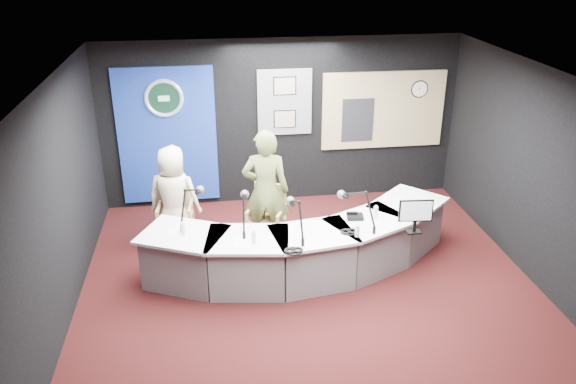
{
  "coord_description": "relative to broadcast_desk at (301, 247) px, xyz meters",
  "views": [
    {
      "loc": [
        -1.2,
        -6.26,
        4.29
      ],
      "look_at": [
        -0.2,
        0.8,
        1.1
      ],
      "focal_mm": 36.0,
      "sensor_mm": 36.0,
      "label": 1
    }
  ],
  "objects": [
    {
      "name": "desk_phone",
      "position": [
        0.74,
        0.03,
        0.4
      ],
      "size": [
        0.24,
        0.2,
        0.05
      ],
      "primitive_type": "cube",
      "rotation": [
        0.0,
        0.0,
        -0.13
      ],
      "color": "black",
      "rests_on": "broadcast_desk"
    },
    {
      "name": "boom_mic_d",
      "position": [
        0.72,
        -0.17,
        0.68
      ],
      "size": [
        0.44,
        0.65,
        0.6
      ],
      "primitive_type": null,
      "color": "black",
      "rests_on": "broadcast_desk"
    },
    {
      "name": "equipment_rack",
      "position": [
        1.35,
        2.39,
        1.03
      ],
      "size": [
        0.55,
        0.02,
        0.75
      ],
      "primitive_type": "cube",
      "color": "black",
      "rests_on": "booth_window_frame"
    },
    {
      "name": "boom_mic_c",
      "position": [
        -0.12,
        -0.32,
        0.68
      ],
      "size": [
        0.19,
        0.74,
        0.6
      ],
      "primitive_type": null,
      "color": "black",
      "rests_on": "broadcast_desk"
    },
    {
      "name": "wall_back",
      "position": [
        0.05,
        2.45,
        1.02
      ],
      "size": [
        6.0,
        0.02,
        2.8
      ],
      "primitive_type": "cube",
      "color": "black",
      "rests_on": "ground"
    },
    {
      "name": "agency_seal",
      "position": [
        -1.85,
        2.38,
        1.52
      ],
      "size": [
        0.63,
        0.07,
        0.63
      ],
      "primitive_type": "torus",
      "rotation": [
        1.57,
        0.0,
        0.0
      ],
      "color": "silver",
      "rests_on": "backdrop_panel"
    },
    {
      "name": "pinboard",
      "position": [
        0.1,
        2.42,
        1.38
      ],
      "size": [
        0.9,
        0.04,
        1.1
      ],
      "primitive_type": "cube",
      "color": "slate",
      "rests_on": "wall_back"
    },
    {
      "name": "framed_photo_upper",
      "position": [
        0.1,
        2.39,
        1.65
      ],
      "size": [
        0.34,
        0.02,
        0.27
      ],
      "primitive_type": "cube",
      "color": "gray",
      "rests_on": "pinboard"
    },
    {
      "name": "person_man",
      "position": [
        -1.73,
        1.01,
        0.41
      ],
      "size": [
        0.85,
        0.65,
        1.56
      ],
      "primitive_type": "imported",
      "rotation": [
        0.0,
        0.0,
        2.93
      ],
      "color": "beige",
      "rests_on": "ground"
    },
    {
      "name": "boom_mic_b",
      "position": [
        -0.77,
        -0.03,
        0.68
      ],
      "size": [
        0.18,
        0.74,
        0.6
      ],
      "primitive_type": null,
      "color": "black",
      "rests_on": "broadcast_desk"
    },
    {
      "name": "booth_glow",
      "position": [
        1.8,
        2.41,
        1.18
      ],
      "size": [
        2.0,
        0.02,
        1.2
      ],
      "primitive_type": "cube",
      "color": "beige",
      "rests_on": "booth_window_frame"
    },
    {
      "name": "person_woman",
      "position": [
        -0.41,
        0.71,
        0.55
      ],
      "size": [
        0.74,
        0.54,
        1.85
      ],
      "primitive_type": "imported",
      "rotation": [
        0.0,
        0.0,
        2.98
      ],
      "color": "#5D6736",
      "rests_on": "ground"
    },
    {
      "name": "booth_window_frame",
      "position": [
        1.8,
        2.42,
        1.18
      ],
      "size": [
        2.12,
        0.06,
        1.32
      ],
      "primitive_type": "cube",
      "color": "tan",
      "rests_on": "wall_back"
    },
    {
      "name": "wall_left",
      "position": [
        -2.95,
        -0.55,
        1.02
      ],
      "size": [
        0.02,
        6.0,
        2.8
      ],
      "primitive_type": "cube",
      "color": "black",
      "rests_on": "ground"
    },
    {
      "name": "armchair_right",
      "position": [
        -0.41,
        0.71,
        0.11
      ],
      "size": [
        0.72,
        0.72,
        0.97
      ],
      "primitive_type": null,
      "rotation": [
        0.0,
        0.0,
        -0.41
      ],
      "color": "tan",
      "rests_on": "ground"
    },
    {
      "name": "headphones_near",
      "position": [
        0.57,
        -0.37,
        0.39
      ],
      "size": [
        0.2,
        0.2,
        0.03
      ],
      "primitive_type": "torus",
      "color": "black",
      "rests_on": "broadcast_desk"
    },
    {
      "name": "broadcast_desk",
      "position": [
        0.0,
        0.0,
        0.0
      ],
      "size": [
        4.5,
        1.9,
        0.75
      ],
      "primitive_type": null,
      "color": "silver",
      "rests_on": "ground"
    },
    {
      "name": "backdrop_panel",
      "position": [
        -1.85,
        2.42,
        0.88
      ],
      "size": [
        1.6,
        0.05,
        2.3
      ],
      "primitive_type": "cube",
      "color": "navy",
      "rests_on": "wall_back"
    },
    {
      "name": "wall_front",
      "position": [
        0.05,
        -3.55,
        1.02
      ],
      "size": [
        6.0,
        0.02,
        2.8
      ],
      "primitive_type": "cube",
      "color": "black",
      "rests_on": "ground"
    },
    {
      "name": "ceiling",
      "position": [
        0.05,
        -0.55,
        2.42
      ],
      "size": [
        6.0,
        6.0,
        0.02
      ],
      "primitive_type": "cube",
      "color": "silver",
      "rests_on": "ground"
    },
    {
      "name": "boom_mic_a",
      "position": [
        -1.46,
        0.23,
        0.68
      ],
      "size": [
        0.38,
        0.68,
        0.6
      ],
      "primitive_type": null,
      "color": "black",
      "rests_on": "broadcast_desk"
    },
    {
      "name": "draped_jacket",
      "position": [
        -1.77,
        1.26,
        0.24
      ],
      "size": [
        0.51,
        0.14,
        0.7
      ],
      "primitive_type": "cube",
      "rotation": [
        0.0,
        0.0,
        -0.08
      ],
      "color": "slate",
      "rests_on": "armchair_left"
    },
    {
      "name": "framed_photo_lower",
      "position": [
        0.1,
        2.39,
        1.09
      ],
      "size": [
        0.34,
        0.02,
        0.27
      ],
      "primitive_type": "cube",
      "color": "gray",
      "rests_on": "pinboard"
    },
    {
      "name": "armchair_left",
      "position": [
        -1.73,
        1.01,
        0.07
      ],
      "size": [
        0.55,
        0.55,
        0.9
      ],
      "primitive_type": null,
      "rotation": [
        0.0,
        0.0,
        -0.08
      ],
      "color": "tan",
      "rests_on": "ground"
    },
    {
      "name": "headphones_far",
      "position": [
        -0.22,
        -0.75,
        0.39
      ],
      "size": [
        0.22,
        0.22,
        0.04
      ],
      "primitive_type": "torus",
      "color": "black",
      "rests_on": "broadcast_desk"
    },
    {
      "name": "paper_stack",
      "position": [
        -1.66,
        -0.04,
        0.38
      ],
      "size": [
        0.28,
        0.35,
        0.0
      ],
      "primitive_type": "cube",
      "rotation": [
        0.0,
        0.0,
        0.28
      ],
      "color": "white",
      "rests_on": "broadcast_desk"
    },
    {
      "name": "wall_right",
      "position": [
        3.05,
        -0.55,
        1.02
      ],
      "size": [
        0.02,
        6.0,
        2.8
      ],
      "primitive_type": "cube",
      "color": "black",
      "rests_on": "ground"
    },
    {
      "name": "wall_clock",
      "position": [
        2.4,
        2.39,
        1.52
      ],
      "size": [
        0.28,
        0.01,
        0.28
      ],
      "primitive_type": "cylinder",
      "rotation": [
        1.57,
        0.0,
        0.0
      ],
      "color": "white",
      "rests_on": "booth_window_frame"
    },
    {
      "name": "ground",
      "position": [
        0.05,
        -0.55,
        -0.38
      ],
      "size": [
        6.0,
        6.0,
        0.0
      ],
      "primitive_type": "plane",
      "color": "black",
      "rests_on": "ground"
    },
    {
      "name": "notepad",
      "position": [
        -0.81,
        -0.42,
        0.38
      ],
      "size": [
        0.3,
        0.37,
        0.0
      ],
      "primitive_type": "cube",
      "rotation": [
        0.0,
        0.0,
        -0.26
      ],
      "color": "white",
      "rests_on": "broadcast_desk"
    },
    {
      "name": "water_bottles",
      "position": [
        -0.02,
        -0.24,
        0.46
      ],
      "size": [
        3.14,
        0.55,
        0.18
      ],
      "primitive_type": null,
      "color": "silver",
      "rests_on": "broadcast_desk"
    },
    {
      "name": "computer_monitor",
      "position": [
        1.39,
        -0.48,
        0.7
      ],
      "size": [
        0.46,
        0.07,
        0.31
      ],
      "primitive_type": "cube",
      "rotation": [
        0.0,
        0.0,
        -0.09
      ],
      "color": "black",
      "rests_on": "broadcast_desk"
    },
    {
      "name": "seal_center",
      "position": [
        -1.85,
        2.38,
        1.52
      ],
      "size": [
        0.48,
        0.01,
        0.48
      ],
      "primitive_type": "cylinder",
      "rotation": [
        1.57,
        0.0,
        0.0
      ],
      "color": "black",
      "rests_on": "backdrop_panel"
    }
  ]
}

